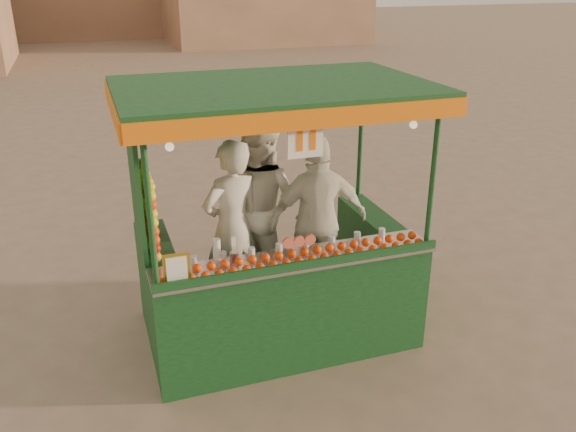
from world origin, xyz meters
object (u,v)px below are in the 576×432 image
object	(u,v)px
vendor_middle	(260,205)
vendor_right	(318,221)
juice_cart	(272,265)
vendor_left	(233,227)

from	to	relation	value
vendor_middle	vendor_right	bearing A→B (deg)	-170.11
juice_cart	vendor_middle	distance (m)	0.67
vendor_middle	vendor_right	distance (m)	0.63
juice_cart	vendor_middle	bearing A→B (deg)	85.39
vendor_middle	juice_cart	bearing A→B (deg)	137.02
vendor_middle	vendor_right	size ratio (longest dim) A/B	1.07
juice_cart	vendor_right	world-z (taller)	juice_cart
juice_cart	vendor_left	world-z (taller)	juice_cart
vendor_left	vendor_middle	world-z (taller)	vendor_middle
vendor_left	vendor_right	xyz separation A→B (m)	(0.82, -0.11, -0.00)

